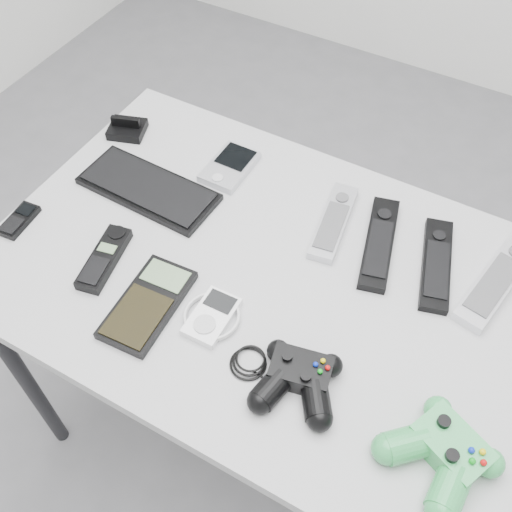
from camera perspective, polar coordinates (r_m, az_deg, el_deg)
The scene contains 15 objects.
floor at distance 1.73m, azimuth 3.01°, elevation -14.93°, with size 3.50×3.50×0.00m, color slate.
desk at distance 1.14m, azimuth 1.77°, elevation -3.73°, with size 1.06×0.68×0.71m.
pda_keyboard at distance 1.24m, azimuth -10.22°, elevation 6.37°, with size 0.29×0.12×0.02m, color black.
dock_bracket at distance 1.38m, azimuth -12.24°, elevation 12.06°, with size 0.08×0.07×0.04m, color black.
pda at distance 1.27m, azimuth -2.53°, elevation 8.54°, with size 0.08×0.13×0.02m, color #B9BAC1.
remote_silver_a at distance 1.17m, azimuth 7.41°, elevation 3.29°, with size 0.05×0.20×0.02m, color #B9BAC1.
remote_black_a at distance 1.15m, azimuth 11.66°, elevation 1.27°, with size 0.05×0.22×0.02m, color black.
remote_black_b at distance 1.14m, azimuth 16.81°, elevation -0.71°, with size 0.05×0.21×0.02m, color black.
remote_silver_b at distance 1.16m, azimuth 22.02°, elevation -2.08°, with size 0.06×0.24×0.02m, color silver.
mobile_phone at distance 1.26m, azimuth -21.65°, elevation 3.20°, with size 0.04×0.09×0.02m, color black.
cordless_handset at distance 1.14m, azimuth -14.26°, elevation -0.21°, with size 0.05×0.15×0.02m, color black.
calculator at distance 1.06m, azimuth -10.26°, elevation -4.50°, with size 0.10×0.19×0.02m, color black.
mp3_player at distance 1.03m, azimuth -4.23°, elevation -5.73°, with size 0.10×0.11×0.02m, color white.
controller_black at distance 0.96m, azimuth 4.07°, elevation -11.50°, with size 0.23×0.14×0.05m, color black, non-canonical shape.
controller_green at distance 0.95m, azimuth 17.43°, elevation -17.38°, with size 0.15×0.16×0.05m, color #227F3A, non-canonical shape.
Camera 1 is at (0.26, -0.64, 1.59)m, focal length 42.00 mm.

